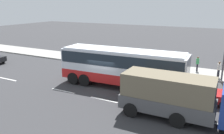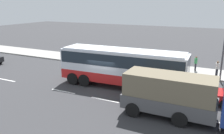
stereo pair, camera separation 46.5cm
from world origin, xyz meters
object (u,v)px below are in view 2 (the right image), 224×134
Objects in this scene: cargo_truck at (185,96)px; coach_bus at (122,64)px; pedestrian_near_curb at (217,68)px; pedestrian_at_crossing at (196,62)px.

coach_bus is at bearing 147.44° from cargo_truck.
cargo_truck is at bearing -67.59° from pedestrian_near_curb.
pedestrian_near_curb is at bearing 81.99° from cargo_truck.
pedestrian_at_crossing is (5.19, 7.91, -1.03)m from coach_bus.
pedestrian_near_curb is at bearing -52.00° from pedestrian_at_crossing.
coach_bus is at bearing -108.78° from pedestrian_near_curb.
coach_bus is 9.52m from pedestrian_at_crossing.
cargo_truck is 11.73m from pedestrian_at_crossing.
coach_bus is 7.14m from cargo_truck.
pedestrian_near_curb is 1.00× the size of pedestrian_at_crossing.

